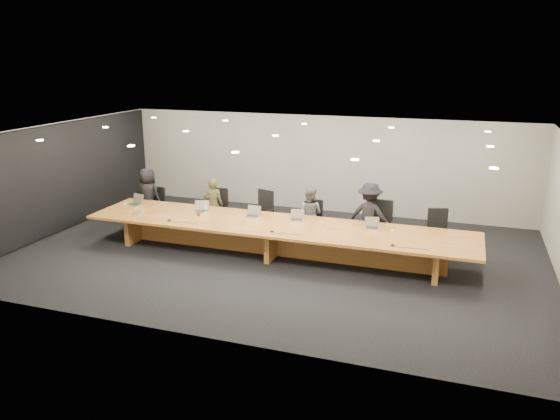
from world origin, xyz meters
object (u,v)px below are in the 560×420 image
Objects in this scene: paper_cup_near at (323,224)px; water_bottle at (206,210)px; av_box at (137,214)px; chair_mid_left at (260,212)px; mic_center at (272,231)px; chair_mid_right at (310,221)px; person_b at (213,205)px; laptop_b at (202,207)px; laptop_c at (252,212)px; mic_right at (393,245)px; chair_right at (380,225)px; conference_table at (276,233)px; chair_left at (216,210)px; person_d at (369,216)px; chair_far_left at (155,205)px; laptop_e at (372,223)px; person_c at (310,214)px; paper_cup_far at (392,232)px; laptop_d at (297,215)px; amber_mug at (198,214)px; chair_far_right at (439,233)px; person_a at (148,196)px; laptop_a at (134,200)px; mic_left at (169,220)px.

water_bottle is at bearing -178.82° from paper_cup_near.
chair_mid_left is at bearing 22.31° from av_box.
av_box reaches higher than mic_center.
person_b is (-2.61, -0.05, 0.19)m from chair_mid_right.
laptop_b is 1.33m from laptop_c.
chair_right is at bearing 106.47° from mic_right.
mic_right is (2.62, -0.04, 0.00)m from mic_center.
paper_cup_near is 1.22m from mic_center.
chair_mid_left is at bearing 179.60° from chair_right.
chair_left is (-2.09, 1.23, 0.04)m from conference_table.
chair_left is 4.04m from person_d.
person_d reaches higher than chair_mid_left.
person_b is 1.62m from laptop_c.
person_b reaches higher than chair_far_left.
laptop_b is at bearing 166.73° from laptop_e.
paper_cup_far is (2.16, -1.05, 0.11)m from person_c.
chair_mid_right reaches higher than mic_right.
laptop_d is (2.49, -0.71, 0.16)m from person_b.
chair_mid_left reaches higher than laptop_d.
chair_right is 1.88m from mic_right.
chair_far_right is at bearing 11.83° from amber_mug.
person_a reaches higher than av_box.
person_a is 1.08× the size of person_b.
person_c is (-0.03, 0.03, 0.16)m from chair_mid_right.
chair_left is 0.82× the size of person_c.
laptop_d is (2.41, 0.10, -0.01)m from laptop_b.
av_box is (-5.58, -0.75, -0.11)m from laptop_e.
person_d is 7.06× the size of water_bottle.
laptop_a is (-5.91, -0.80, 0.09)m from person_d.
laptop_e is at bearing -3.55° from av_box.
paper_cup_near is at bearing -16.00° from chair_left.
chair_far_right is at bearing 6.11° from laptop_d.
person_c reaches higher than mic_right.
chair_mid_left reaches higher than chair_far_right.
chair_left is 3.36× the size of laptop_c.
person_a reaches higher than mic_left.
chair_right is 5.85m from av_box.
conference_table is at bearing -177.92° from chair_far_right.
laptop_e is at bearing 11.54° from mic_left.
person_c reaches higher than laptop_d.
mic_center is (-2.09, -1.75, 0.17)m from chair_right.
laptop_d is at bearing 6.42° from laptop_c.
person_b is 1.73m from mic_left.
paper_cup_far is (3.33, -0.19, -0.09)m from laptop_c.
water_bottle reaches higher than mic_right.
conference_table is 8.19× the size of chair_far_right.
chair_far_left is at bearing -179.07° from chair_right.
person_b is at bearing -107.61° from chair_left.
chair_far_left is 2.75× the size of laptop_a.
chair_far_left is 1.87m from person_b.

